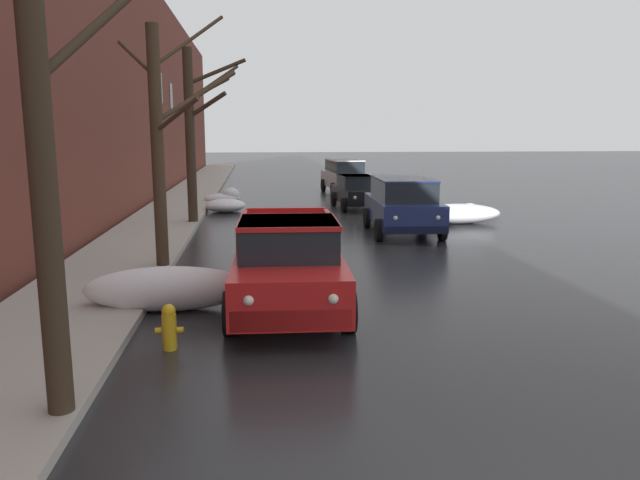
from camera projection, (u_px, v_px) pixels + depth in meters
left_sidewalk_slab at (161, 223)px, 21.42m from camera, size 2.72×80.00×0.14m
brick_townhouse_facade at (98, 71)px, 20.30m from camera, size 0.63×80.00×10.64m
snow_bank_near_corner_left at (225, 197)px, 28.10m from camera, size 1.66×0.95×0.73m
snow_bank_mid_block_left at (164, 289)px, 11.05m from camera, size 3.05×0.95×0.82m
snow_bank_near_corner_right at (457, 214)px, 21.78m from camera, size 3.20×1.48×0.71m
snow_bank_along_right_kerb at (225, 205)px, 24.93m from camera, size 1.66×1.40×0.55m
bare_tree_at_the_corner at (41, 69)px, 6.21m from camera, size 2.60×1.67×7.29m
bare_tree_second_along_sidewalk at (161, 139)px, 13.88m from camera, size 2.85×2.95×6.04m
bare_tree_mid_block at (194, 130)px, 20.85m from camera, size 2.15×2.24×6.11m
pickup_truck_red_approaching_near_lane at (288, 262)px, 11.13m from camera, size 2.29×5.36×1.76m
suv_darkblue_parked_kerbside_close at (403, 203)px, 19.44m from camera, size 2.30×4.45×1.82m
sedan_black_parked_kerbside_mid at (357, 191)px, 26.13m from camera, size 1.98×4.03×1.42m
suv_white_parked_far_down_block at (344, 175)px, 32.76m from camera, size 2.28×4.38×1.82m
fire_hydrant at (169, 327)px, 9.06m from camera, size 0.42×0.22×0.71m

